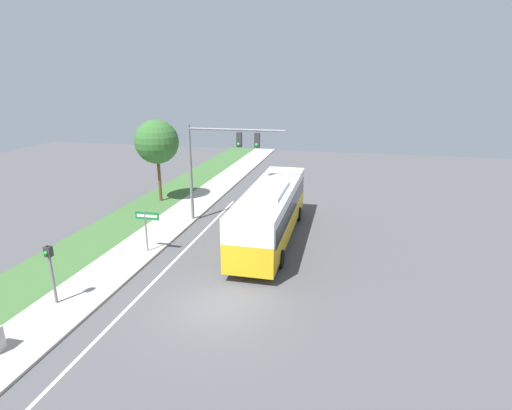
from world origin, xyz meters
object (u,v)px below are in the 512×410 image
signal_gantry (218,154)px  street_sign (147,223)px  bus (271,209)px  pedestrian_signal (51,265)px

signal_gantry → street_sign: bearing=-111.9°
bus → signal_gantry: (-3.94, 2.14, 2.73)m
bus → street_sign: bearing=-150.4°
bus → street_sign: bus is taller
signal_gantry → street_sign: 6.76m
pedestrian_signal → street_sign: (1.25, 5.85, -0.12)m
signal_gantry → bus: bearing=-28.5°
bus → signal_gantry: 5.25m
signal_gantry → pedestrian_signal: (-3.53, -11.53, -2.77)m
bus → signal_gantry: size_ratio=1.83×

